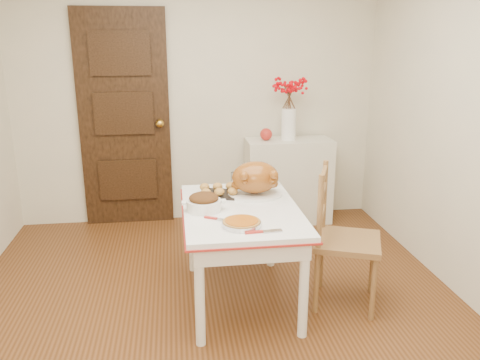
{
  "coord_description": "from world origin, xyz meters",
  "views": [
    {
      "loc": [
        -0.24,
        -2.77,
        1.8
      ],
      "look_at": [
        0.19,
        0.35,
        0.87
      ],
      "focal_mm": 36.55,
      "sensor_mm": 36.0,
      "label": 1
    }
  ],
  "objects": [
    {
      "name": "wall_back",
      "position": [
        0.0,
        2.0,
        1.25
      ],
      "size": [
        3.5,
        0.0,
        2.5
      ],
      "primitive_type": "cube",
      "color": "beige",
      "rests_on": "ground"
    },
    {
      "name": "kitchen_table",
      "position": [
        0.19,
        0.3,
        0.34
      ],
      "size": [
        0.79,
        1.15,
        0.69
      ],
      "primitive_type": null,
      "color": "white",
      "rests_on": "floor"
    },
    {
      "name": "floor",
      "position": [
        0.0,
        0.0,
        0.0
      ],
      "size": [
        3.5,
        4.0,
        0.0
      ],
      "primitive_type": "cube",
      "color": "#45240C",
      "rests_on": "ground"
    },
    {
      "name": "shaker_pair",
      "position": [
        0.5,
        0.78,
        0.73
      ],
      "size": [
        0.1,
        0.06,
        0.09
      ],
      "primitive_type": null,
      "rotation": [
        0.0,
        0.0,
        0.24
      ],
      "color": "white",
      "rests_on": "kitchen_table"
    },
    {
      "name": "chair_oak",
      "position": [
        0.9,
        0.16,
        0.49
      ],
      "size": [
        0.56,
        0.56,
        0.97
      ],
      "primitive_type": null,
      "rotation": [
        0.0,
        0.0,
        1.19
      ],
      "color": "brown",
      "rests_on": "floor"
    },
    {
      "name": "pie_server",
      "position": [
        0.26,
        -0.14,
        0.7
      ],
      "size": [
        0.23,
        0.08,
        0.01
      ],
      "primitive_type": null,
      "rotation": [
        0.0,
        0.0,
        0.09
      ],
      "color": "silver",
      "rests_on": "kitchen_table"
    },
    {
      "name": "door_back",
      "position": [
        -0.7,
        1.97,
        1.03
      ],
      "size": [
        0.85,
        0.06,
        2.06
      ],
      "primitive_type": "cube",
      "color": "black",
      "rests_on": "ground"
    },
    {
      "name": "sideboard",
      "position": [
        0.87,
        1.78,
        0.42
      ],
      "size": [
        0.83,
        0.37,
        0.83
      ],
      "primitive_type": "cube",
      "color": "beige",
      "rests_on": "floor"
    },
    {
      "name": "carving_knife",
      "position": [
        0.04,
        0.09,
        0.7
      ],
      "size": [
        0.24,
        0.17,
        0.01
      ],
      "primitive_type": null,
      "rotation": [
        0.0,
        0.0,
        -0.52
      ],
      "color": "silver",
      "rests_on": "kitchen_table"
    },
    {
      "name": "drinking_glass",
      "position": [
        0.21,
        0.78,
        0.75
      ],
      "size": [
        0.08,
        0.08,
        0.12
      ],
      "primitive_type": "cylinder",
      "rotation": [
        0.0,
        0.0,
        0.21
      ],
      "color": "white",
      "rests_on": "kitchen_table"
    },
    {
      "name": "berry_vase",
      "position": [
        0.86,
        1.78,
        1.15
      ],
      "size": [
        0.33,
        0.33,
        0.63
      ],
      "primitive_type": null,
      "color": "white",
      "rests_on": "sideboard"
    },
    {
      "name": "apple",
      "position": [
        0.64,
        1.78,
        0.89
      ],
      "size": [
        0.12,
        0.12,
        0.12
      ],
      "primitive_type": "sphere",
      "color": "#A8231B",
      "rests_on": "sideboard"
    },
    {
      "name": "pumpkin_pie",
      "position": [
        0.15,
        -0.03,
        0.71
      ],
      "size": [
        0.28,
        0.28,
        0.05
      ],
      "primitive_type": "cylinder",
      "rotation": [
        0.0,
        0.0,
        0.18
      ],
      "color": "#A04B0B",
      "rests_on": "kitchen_table"
    },
    {
      "name": "stuffing_dish",
      "position": [
        -0.06,
        0.29,
        0.75
      ],
      "size": [
        0.35,
        0.32,
        0.11
      ],
      "primitive_type": null,
      "rotation": [
        0.0,
        0.0,
        0.35
      ],
      "color": "#3A230F",
      "rests_on": "kitchen_table"
    },
    {
      "name": "rolls_tray",
      "position": [
        0.07,
        0.6,
        0.73
      ],
      "size": [
        0.33,
        0.29,
        0.07
      ],
      "primitive_type": null,
      "rotation": [
        0.0,
        0.0,
        -0.3
      ],
      "color": "#AA823B",
      "rests_on": "kitchen_table"
    },
    {
      "name": "turkey_platter",
      "position": [
        0.33,
        0.54,
        0.82
      ],
      "size": [
        0.46,
        0.4,
        0.25
      ],
      "primitive_type": null,
      "rotation": [
        0.0,
        0.0,
        -0.25
      ],
      "color": "#925A1D",
      "rests_on": "kitchen_table"
    },
    {
      "name": "wall_front",
      "position": [
        0.0,
        -2.0,
        1.25
      ],
      "size": [
        3.5,
        0.0,
        2.5
      ],
      "primitive_type": "cube",
      "color": "beige",
      "rests_on": "ground"
    }
  ]
}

